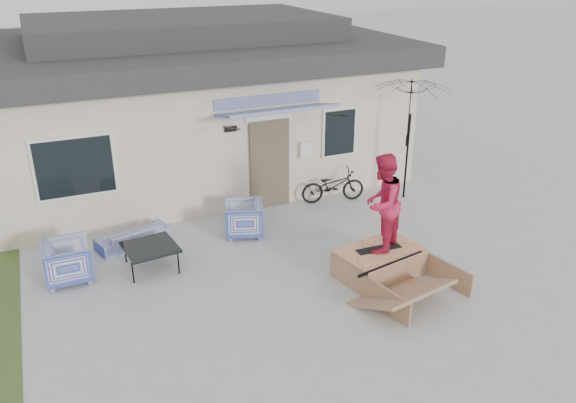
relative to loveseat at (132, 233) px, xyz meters
name	(u,v)px	position (x,y,z in m)	size (l,w,h in m)	color
ground	(315,315)	(2.33, -3.73, -0.29)	(90.00, 90.00, 0.00)	#ADADAD
house	(186,97)	(2.33, 4.26, 1.65)	(10.80, 8.49, 4.10)	beige
loveseat	(132,233)	(0.00, 0.00, 0.00)	(1.47, 0.43, 0.58)	#2B3C9A
armchair_left	(68,259)	(-1.31, -0.90, 0.14)	(0.82, 0.77, 0.85)	#2B3C9A
armchair_right	(244,217)	(2.26, -0.43, 0.12)	(0.79, 0.74, 0.81)	#2B3C9A
coffee_table	(151,257)	(0.16, -1.07, -0.06)	(0.94, 0.94, 0.46)	black
bicycle	(333,182)	(4.82, 0.39, 0.21)	(0.54, 1.55, 0.99)	black
patio_umbrella	(409,128)	(6.54, -0.08, 1.46)	(1.96, 1.84, 2.20)	black
skate_ramp	(380,262)	(4.02, -3.03, -0.03)	(1.52, 2.03, 0.51)	#956B4C
skateboard	(379,248)	(4.01, -2.98, 0.25)	(0.87, 0.22, 0.05)	black
skater	(382,201)	(4.01, -2.98, 1.19)	(0.90, 0.69, 1.83)	#CA1F47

